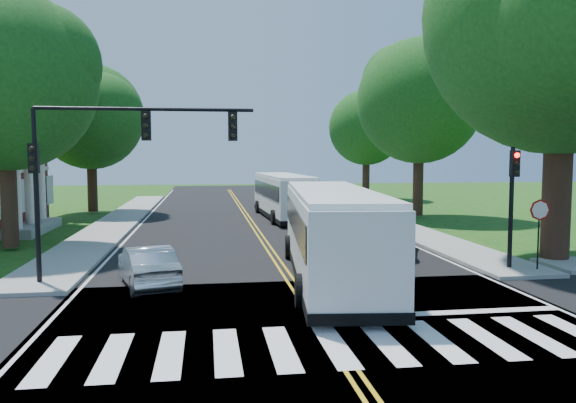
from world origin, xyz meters
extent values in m
plane|color=#124611|center=(0.00, 0.00, 0.00)|extent=(140.00, 140.00, 0.00)
cube|color=black|center=(0.00, 18.00, 0.01)|extent=(14.00, 96.00, 0.01)
cube|color=black|center=(0.00, 0.00, 0.01)|extent=(60.00, 12.00, 0.01)
cube|color=gold|center=(0.00, 22.00, 0.01)|extent=(0.36, 70.00, 0.01)
cube|color=silver|center=(-6.80, 22.00, 0.01)|extent=(0.12, 70.00, 0.01)
cube|color=silver|center=(6.80, 22.00, 0.01)|extent=(0.12, 70.00, 0.01)
cube|color=silver|center=(0.00, -0.50, 0.02)|extent=(12.60, 3.00, 0.01)
cube|color=silver|center=(3.50, 1.60, 0.02)|extent=(6.60, 0.40, 0.01)
cube|color=gray|center=(-8.30, 25.00, 0.07)|extent=(2.60, 40.00, 0.15)
cube|color=gray|center=(8.30, 25.00, 0.07)|extent=(2.60, 40.00, 0.15)
cylinder|color=black|center=(11.00, 8.00, 3.15)|extent=(1.10, 1.10, 6.00)
sphere|color=#26651E|center=(11.00, 8.00, 9.66)|extent=(10.80, 10.80, 10.80)
cylinder|color=black|center=(-11.50, 14.00, 2.55)|extent=(0.70, 0.70, 4.80)
sphere|color=#26651E|center=(-11.50, 14.00, 7.55)|extent=(8.00, 8.00, 8.00)
cylinder|color=black|center=(-11.00, 30.00, 2.35)|extent=(0.70, 0.70, 4.40)
sphere|color=#26651E|center=(-11.00, 30.00, 7.02)|extent=(7.60, 7.60, 7.60)
cylinder|color=black|center=(11.50, 24.00, 2.65)|extent=(0.70, 0.70, 5.00)
sphere|color=#26651E|center=(11.50, 24.00, 7.88)|extent=(8.40, 8.40, 8.40)
cylinder|color=black|center=(12.50, 40.00, 2.35)|extent=(0.70, 0.70, 4.40)
sphere|color=#26651E|center=(12.50, 40.00, 6.89)|extent=(7.20, 7.20, 7.20)
cube|color=silver|center=(-12.40, 20.00, 4.40)|extent=(1.40, 6.00, 0.45)
cube|color=gray|center=(-12.40, 20.00, 0.25)|extent=(1.80, 6.00, 0.50)
cylinder|color=silver|center=(-12.40, 17.80, 2.10)|extent=(0.50, 0.50, 4.20)
cylinder|color=silver|center=(-12.40, 20.00, 2.10)|extent=(0.50, 0.50, 4.20)
cylinder|color=silver|center=(-12.40, 22.20, 2.10)|extent=(0.50, 0.50, 4.20)
cylinder|color=black|center=(-8.20, 6.50, 2.45)|extent=(0.16, 0.16, 4.60)
cube|color=black|center=(-8.20, 6.35, 4.15)|extent=(0.30, 0.22, 0.95)
sphere|color=black|center=(-8.20, 6.21, 4.45)|extent=(0.18, 0.18, 0.18)
cylinder|color=black|center=(-4.70, 6.50, 5.75)|extent=(7.00, 0.12, 0.12)
cube|color=black|center=(-4.70, 6.35, 5.20)|extent=(0.30, 0.22, 0.95)
cube|color=black|center=(-1.90, 6.35, 5.20)|extent=(0.30, 0.22, 0.95)
cylinder|color=black|center=(8.20, 6.50, 2.35)|extent=(0.16, 0.16, 4.40)
cube|color=black|center=(8.20, 6.35, 3.95)|extent=(0.30, 0.22, 0.95)
sphere|color=#FF0A05|center=(8.20, 6.21, 4.25)|extent=(0.18, 0.18, 0.18)
cylinder|color=black|center=(9.00, 6.00, 1.25)|extent=(0.06, 0.06, 2.20)
cylinder|color=#A50A07|center=(9.00, 5.97, 2.30)|extent=(0.76, 0.04, 0.76)
cube|color=white|center=(1.44, 6.12, 1.56)|extent=(3.76, 11.98, 2.74)
cube|color=black|center=(1.44, 6.12, 2.06)|extent=(3.74, 11.17, 0.95)
cube|color=black|center=(2.06, 12.03, 1.91)|extent=(2.44, 0.35, 1.60)
cube|color=orange|center=(2.06, 12.03, 2.81)|extent=(1.70, 0.28, 0.32)
cube|color=black|center=(1.44, 6.12, 0.34)|extent=(3.82, 12.08, 0.30)
cube|color=white|center=(1.44, 6.12, 2.99)|extent=(3.67, 11.62, 0.22)
cylinder|color=black|center=(3.14, 9.86, 0.49)|extent=(0.42, 0.99, 0.96)
cylinder|color=black|center=(0.56, 10.13, 0.49)|extent=(0.42, 0.99, 0.96)
cylinder|color=black|center=(2.36, 2.41, 0.49)|extent=(0.42, 0.99, 0.96)
cylinder|color=black|center=(-0.22, 2.68, 0.49)|extent=(0.42, 0.99, 0.96)
cube|color=white|center=(2.36, 24.90, 1.48)|extent=(2.93, 11.28, 2.61)
cube|color=black|center=(2.36, 24.90, 1.96)|extent=(2.96, 10.50, 0.90)
cube|color=black|center=(2.10, 30.53, 1.81)|extent=(2.32, 0.21, 1.52)
cube|color=orange|center=(2.10, 30.53, 2.67)|extent=(1.61, 0.17, 0.30)
cube|color=black|center=(2.36, 24.90, 0.32)|extent=(2.98, 11.39, 0.28)
cube|color=white|center=(2.36, 24.90, 2.84)|extent=(2.86, 10.95, 0.21)
cylinder|color=black|center=(3.42, 28.64, 0.47)|extent=(0.34, 0.92, 0.91)
cylinder|color=black|center=(0.96, 28.53, 0.47)|extent=(0.34, 0.92, 0.91)
cylinder|color=black|center=(3.75, 21.54, 0.47)|extent=(0.34, 0.92, 0.91)
cylinder|color=black|center=(1.29, 21.43, 0.47)|extent=(0.34, 0.92, 0.91)
imported|color=silver|center=(-4.69, 5.86, 0.68)|extent=(2.42, 4.28, 1.34)
imported|color=silver|center=(4.98, 10.84, 0.67)|extent=(3.75, 5.20, 1.32)
imported|color=black|center=(5.41, 14.72, 0.59)|extent=(1.79, 4.05, 1.16)
camera|label=1|loc=(-2.80, -12.45, 4.25)|focal=35.00mm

